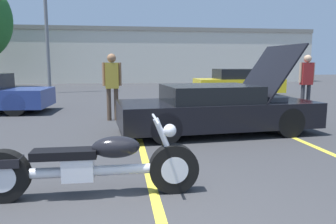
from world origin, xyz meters
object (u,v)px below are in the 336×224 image
(motorcycle, at_px, (91,166))
(spectator_near_motorcycle, at_px, (307,78))
(show_car_hood_open, at_px, (217,109))
(light_pole, at_px, (47,11))
(spectator_by_show_car, at_px, (112,81))
(parked_car_right_row, at_px, (237,83))

(motorcycle, distance_m, spectator_near_motorcycle, 8.69)
(show_car_hood_open, xyz_separation_m, spectator_near_motorcycle, (3.76, 2.66, 0.56))
(light_pole, height_order, show_car_hood_open, light_pole)
(show_car_hood_open, relative_size, spectator_by_show_car, 2.46)
(show_car_hood_open, xyz_separation_m, spectator_by_show_car, (-2.39, 2.02, 0.55))
(spectator_near_motorcycle, relative_size, spectator_by_show_car, 1.00)
(light_pole, distance_m, parked_car_right_row, 10.41)
(spectator_by_show_car, bearing_deg, light_pole, 110.69)
(motorcycle, relative_size, spectator_near_motorcycle, 1.40)
(motorcycle, bearing_deg, spectator_by_show_car, 88.71)
(light_pole, height_order, motorcycle, light_pole)
(motorcycle, xyz_separation_m, spectator_near_motorcycle, (6.29, 5.95, 0.73))
(show_car_hood_open, relative_size, spectator_near_motorcycle, 2.46)
(show_car_hood_open, distance_m, parked_car_right_row, 8.93)
(motorcycle, relative_size, show_car_hood_open, 0.57)
(parked_car_right_row, height_order, spectator_by_show_car, spectator_by_show_car)
(show_car_hood_open, distance_m, spectator_by_show_car, 3.17)
(parked_car_right_row, distance_m, spectator_near_motorcycle, 5.59)
(light_pole, xyz_separation_m, spectator_near_motorcycle, (9.57, -8.44, -3.16))
(parked_car_right_row, xyz_separation_m, spectator_by_show_car, (-5.89, -6.20, 0.49))
(light_pole, bearing_deg, motorcycle, -77.17)
(show_car_hood_open, relative_size, parked_car_right_row, 1.09)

